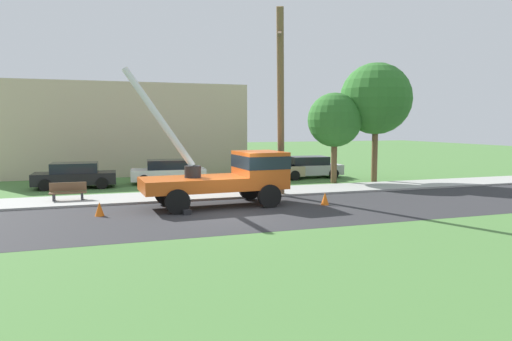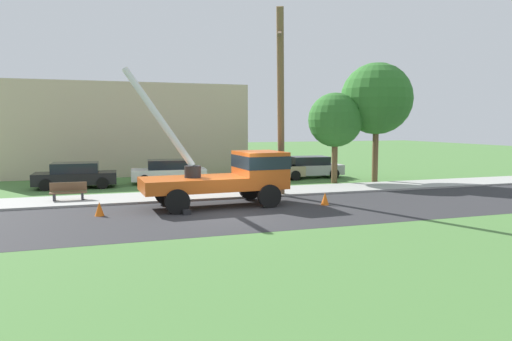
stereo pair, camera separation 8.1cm
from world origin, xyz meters
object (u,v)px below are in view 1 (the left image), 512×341
at_px(parked_sedan_black, 75,175).
at_px(park_bench, 68,192).
at_px(traffic_cone_ahead, 325,199).
at_px(leaning_utility_pole, 281,105).
at_px(parked_sedan_white, 168,172).
at_px(utility_truck, 232,173).
at_px(roadside_tree_near, 335,120).
at_px(traffic_cone_behind, 99,209).
at_px(parked_sedan_silver, 308,167).
at_px(roadside_tree_far, 376,99).
at_px(parked_sedan_tan, 268,169).

bearing_deg(parked_sedan_black, park_bench, -90.96).
bearing_deg(traffic_cone_ahead, leaning_utility_pole, 125.83).
distance_m(parked_sedan_white, park_bench, 7.71).
bearing_deg(utility_truck, roadside_tree_near, 35.20).
distance_m(leaning_utility_pole, traffic_cone_ahead, 4.78).
relative_size(traffic_cone_behind, roadside_tree_near, 0.10).
bearing_deg(parked_sedan_silver, park_bench, -159.05).
xyz_separation_m(parked_sedan_black, parked_sedan_white, (5.26, 0.48, 0.00)).
distance_m(parked_sedan_silver, roadside_tree_far, 6.26).
xyz_separation_m(leaning_utility_pole, parked_sedan_white, (-4.10, 8.06, -3.73)).
relative_size(parked_sedan_silver, park_bench, 2.83).
relative_size(leaning_utility_pole, parked_sedan_tan, 1.93).
bearing_deg(roadside_tree_near, park_bench, -170.46).
height_order(utility_truck, parked_sedan_silver, utility_truck).
height_order(parked_sedan_silver, roadside_tree_far, roadside_tree_far).
relative_size(parked_sedan_black, roadside_tree_far, 0.61).
distance_m(traffic_cone_ahead, parked_sedan_tan, 9.64).
distance_m(traffic_cone_behind, roadside_tree_far, 18.08).
height_order(traffic_cone_ahead, parked_sedan_white, parked_sedan_white).
bearing_deg(parked_sedan_silver, roadside_tree_near, -85.24).
bearing_deg(parked_sedan_black, utility_truck, -50.13).
height_order(traffic_cone_ahead, traffic_cone_behind, same).
height_order(leaning_utility_pole, parked_sedan_tan, leaning_utility_pole).
xyz_separation_m(traffic_cone_behind, roadside_tree_near, (13.59, 6.43, 3.52)).
relative_size(utility_truck, parked_sedan_silver, 1.52).
distance_m(leaning_utility_pole, parked_sedan_silver, 10.36).
relative_size(traffic_cone_ahead, parked_sedan_silver, 0.12).
bearing_deg(leaning_utility_pole, park_bench, 165.12).
xyz_separation_m(traffic_cone_ahead, parked_sedan_black, (-10.74, 9.49, 0.43)).
bearing_deg(parked_sedan_black, parked_sedan_white, 5.21).
bearing_deg(parked_sedan_white, roadside_tree_near, -17.60).
relative_size(parked_sedan_white, park_bench, 2.83).
bearing_deg(roadside_tree_near, leaning_utility_pole, -137.55).
xyz_separation_m(park_bench, roadside_tree_far, (17.63, 2.29, 4.65)).
xyz_separation_m(utility_truck, leaning_utility_pole, (2.51, 0.62, 3.03)).
relative_size(parked_sedan_black, park_bench, 2.79).
height_order(parked_sedan_tan, park_bench, parked_sedan_tan).
height_order(parked_sedan_silver, roadside_tree_near, roadside_tree_near).
distance_m(leaning_utility_pole, parked_sedan_white, 9.78).
relative_size(parked_sedan_white, parked_sedan_silver, 1.00).
bearing_deg(roadside_tree_near, traffic_cone_ahead, -120.69).
height_order(traffic_cone_behind, roadside_tree_far, roadside_tree_far).
bearing_deg(leaning_utility_pole, roadside_tree_near, 42.45).
bearing_deg(parked_sedan_silver, leaning_utility_pole, -122.76).
relative_size(leaning_utility_pole, parked_sedan_black, 1.94).
bearing_deg(traffic_cone_ahead, parked_sedan_tan, 85.00).
bearing_deg(leaning_utility_pole, traffic_cone_ahead, -54.17).
height_order(park_bench, roadside_tree_near, roadside_tree_near).
relative_size(leaning_utility_pole, roadside_tree_near, 1.59).
height_order(traffic_cone_behind, roadside_tree_near, roadside_tree_near).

